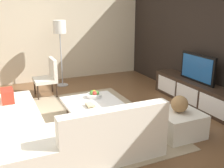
{
  "coord_description": "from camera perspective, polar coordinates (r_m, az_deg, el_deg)",
  "views": [
    {
      "loc": [
        4.2,
        -1.45,
        2.09
      ],
      "look_at": [
        -0.28,
        0.57,
        0.6
      ],
      "focal_mm": 42.93,
      "sensor_mm": 36.0,
      "label": 1
    }
  ],
  "objects": [
    {
      "name": "book_stack",
      "position": [
        4.63,
        -4.69,
        -4.47
      ],
      "size": [
        0.19,
        0.15,
        0.05
      ],
      "color": "#CCB78C",
      "rests_on": "coffee_table"
    },
    {
      "name": "ottoman",
      "position": [
        4.56,
        13.87,
        -8.12
      ],
      "size": [
        0.7,
        0.7,
        0.4
      ],
      "primitive_type": "cube",
      "color": "silver",
      "rests_on": "ground"
    },
    {
      "name": "floor_lamp",
      "position": [
        6.92,
        -11.08,
        11.01
      ],
      "size": [
        0.32,
        0.32,
        1.68
      ],
      "color": "#A5A5AA",
      "rests_on": "ground"
    },
    {
      "name": "fruit_bowl",
      "position": [
        5.05,
        -3.87,
        -2.27
      ],
      "size": [
        0.28,
        0.28,
        0.14
      ],
      "color": "silver",
      "rests_on": "coffee_table"
    },
    {
      "name": "media_console",
      "position": [
        5.98,
        17.26,
        -1.81
      ],
      "size": [
        2.33,
        0.47,
        0.5
      ],
      "color": "#332319",
      "rests_on": "ground"
    },
    {
      "name": "feature_wall_back",
      "position": [
        5.94,
        20.47,
        9.17
      ],
      "size": [
        6.4,
        0.12,
        2.8
      ],
      "primitive_type": "cube",
      "color": "black",
      "rests_on": "ground"
    },
    {
      "name": "coffee_table",
      "position": [
        4.94,
        -4.19,
        -5.62
      ],
      "size": [
        0.92,
        0.98,
        0.38
      ],
      "color": "#332319",
      "rests_on": "ground"
    },
    {
      "name": "sectional_couch",
      "position": [
        4.13,
        -14.14,
        -9.58
      ],
      "size": [
        2.51,
        2.37,
        0.82
      ],
      "color": "silver",
      "rests_on": "ground"
    },
    {
      "name": "decorative_ball",
      "position": [
        4.43,
        14.18,
        -4.15
      ],
      "size": [
        0.28,
        0.28,
        0.28
      ],
      "primitive_type": "sphere",
      "color": "#997247",
      "rests_on": "ottoman"
    },
    {
      "name": "accent_chair_near",
      "position": [
        6.37,
        -13.35,
        1.89
      ],
      "size": [
        0.55,
        0.5,
        0.87
      ],
      "rotation": [
        0.0,
        0.0,
        0.08
      ],
      "color": "#332319",
      "rests_on": "ground"
    },
    {
      "name": "television",
      "position": [
        5.84,
        17.73,
        3.25
      ],
      "size": [
        0.97,
        0.06,
        0.59
      ],
      "color": "black",
      "rests_on": "media_console"
    },
    {
      "name": "ground_plane",
      "position": [
        4.91,
        -4.84,
        -8.38
      ],
      "size": [
        14.0,
        14.0,
        0.0
      ],
      "primitive_type": "plane",
      "color": "brown"
    },
    {
      "name": "area_rug",
      "position": [
        4.99,
        -5.23,
        -7.88
      ],
      "size": [
        3.29,
        2.4,
        0.01
      ],
      "primitive_type": "cube",
      "color": "tan",
      "rests_on": "ground"
    },
    {
      "name": "side_wall_left",
      "position": [
        7.61,
        -11.94,
        11.34
      ],
      "size": [
        0.12,
        5.2,
        2.8
      ],
      "primitive_type": "cube",
      "color": "beige",
      "rests_on": "ground"
    }
  ]
}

